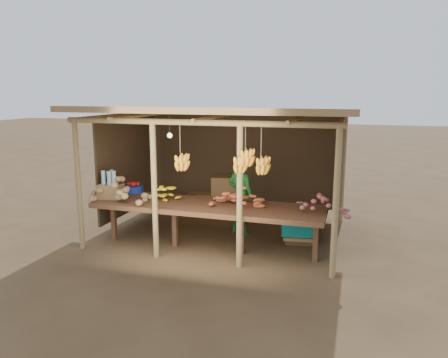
# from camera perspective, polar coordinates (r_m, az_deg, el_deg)

# --- Properties ---
(ground) EXTENTS (60.00, 60.00, 0.00)m
(ground) POSITION_cam_1_polar(r_m,az_deg,el_deg) (8.41, 0.00, -7.03)
(ground) COLOR brown
(ground) RESTS_ON ground
(stall_structure) EXTENTS (4.70, 3.50, 2.43)m
(stall_structure) POSITION_cam_1_polar(r_m,az_deg,el_deg) (8.02, 0.32, 6.11)
(stall_structure) COLOR #9A7E4F
(stall_structure) RESTS_ON ground
(counter) EXTENTS (3.90, 1.05, 0.80)m
(counter) POSITION_cam_1_polar(r_m,az_deg,el_deg) (7.33, -2.17, -3.79)
(counter) COLOR brown
(counter) RESTS_ON ground
(potato_heap) EXTENTS (1.22, 0.85, 0.37)m
(potato_heap) POSITION_cam_1_polar(r_m,az_deg,el_deg) (7.72, -14.09, -1.46)
(potato_heap) COLOR #977B4E
(potato_heap) RESTS_ON counter
(sweet_potato_heap) EXTENTS (0.94, 0.65, 0.35)m
(sweet_potato_heap) POSITION_cam_1_polar(r_m,az_deg,el_deg) (7.21, 1.83, -2.09)
(sweet_potato_heap) COLOR #BE5830
(sweet_potato_heap) RESTS_ON counter
(onion_heap) EXTENTS (0.85, 0.60, 0.36)m
(onion_heap) POSITION_cam_1_polar(r_m,az_deg,el_deg) (6.85, 12.88, -3.10)
(onion_heap) COLOR #A34F52
(onion_heap) RESTS_ON counter
(banana_pile) EXTENTS (0.63, 0.51, 0.35)m
(banana_pile) POSITION_cam_1_polar(r_m,az_deg,el_deg) (7.66, -7.94, -1.43)
(banana_pile) COLOR yellow
(banana_pile) RESTS_ON counter
(tomato_basin) EXTENTS (0.37, 0.37, 0.19)m
(tomato_basin) POSITION_cam_1_polar(r_m,az_deg,el_deg) (8.33, -11.72, -1.18)
(tomato_basin) COLOR navy
(tomato_basin) RESTS_ON counter
(bottle_box) EXTENTS (0.43, 0.36, 0.50)m
(bottle_box) POSITION_cam_1_polar(r_m,az_deg,el_deg) (7.96, -14.59, -1.07)
(bottle_box) COLOR olive
(bottle_box) RESTS_ON counter
(vendor) EXTENTS (0.62, 0.51, 1.46)m
(vendor) POSITION_cam_1_polar(r_m,az_deg,el_deg) (8.20, 2.15, -2.20)
(vendor) COLOR #197226
(vendor) RESTS_ON ground
(tarp_crate) EXTENTS (0.70, 0.62, 0.75)m
(tarp_crate) POSITION_cam_1_polar(r_m,az_deg,el_deg) (7.97, 10.12, -5.93)
(tarp_crate) COLOR brown
(tarp_crate) RESTS_ON ground
(carton_stack) EXTENTS (1.16, 0.50, 0.84)m
(carton_stack) POSITION_cam_1_polar(r_m,az_deg,el_deg) (9.57, -1.03, -2.46)
(carton_stack) COLOR olive
(carton_stack) RESTS_ON ground
(burlap_sacks) EXTENTS (0.78, 0.41, 0.55)m
(burlap_sacks) POSITION_cam_1_polar(r_m,az_deg,el_deg) (9.58, -5.22, -3.29)
(burlap_sacks) COLOR #4A3622
(burlap_sacks) RESTS_ON ground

